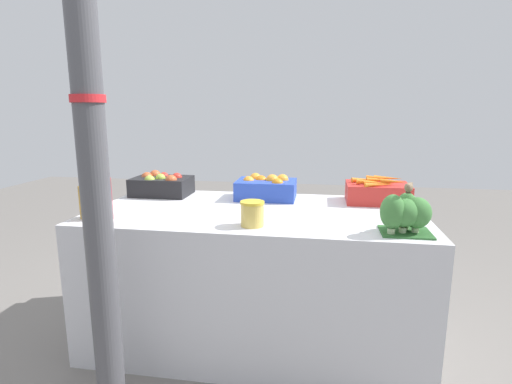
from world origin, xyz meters
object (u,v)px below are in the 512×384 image
object	(u,v)px
carrot_crate	(377,192)
apple_crate	(162,185)
pickle_jar	(252,214)
juice_bottle_ruby	(105,194)
juice_bottle_amber	(85,199)
support_pole	(90,121)
broccoli_pile	(406,213)
orange_crate	(266,188)
sparrow_bird	(409,187)

from	to	relation	value
carrot_crate	apple_crate	bearing A→B (deg)	179.97
pickle_jar	juice_bottle_ruby	bearing A→B (deg)	179.79
apple_crate	juice_bottle_ruby	world-z (taller)	juice_bottle_ruby
juice_bottle_amber	juice_bottle_ruby	world-z (taller)	juice_bottle_ruby
support_pole	juice_bottle_amber	distance (m)	0.63
carrot_crate	broccoli_pile	world-z (taller)	broccoli_pile
carrot_crate	juice_bottle_ruby	xyz separation A→B (m)	(-1.40, -0.60, 0.06)
orange_crate	juice_bottle_ruby	distance (m)	0.95
carrot_crate	broccoli_pile	xyz separation A→B (m)	(0.04, -0.61, 0.03)
apple_crate	sparrow_bird	bearing A→B (deg)	-23.73
pickle_jar	orange_crate	bearing A→B (deg)	91.77
apple_crate	broccoli_pile	size ratio (longest dim) A/B	1.55
support_pole	orange_crate	distance (m)	1.21
carrot_crate	juice_bottle_amber	bearing A→B (deg)	-158.30
broccoli_pile	juice_bottle_ruby	xyz separation A→B (m)	(-1.44, 0.01, 0.03)
broccoli_pile	juice_bottle_amber	xyz separation A→B (m)	(-1.55, 0.01, 0.01)
apple_crate	broccoli_pile	distance (m)	1.52
juice_bottle_amber	orange_crate	bearing A→B (deg)	35.72
support_pole	pickle_jar	size ratio (longest dim) A/B	21.03
carrot_crate	pickle_jar	world-z (taller)	carrot_crate
carrot_crate	pickle_jar	xyz separation A→B (m)	(-0.65, -0.60, -0.00)
orange_crate	pickle_jar	distance (m)	0.61
apple_crate	juice_bottle_ruby	xyz separation A→B (m)	(-0.05, -0.60, 0.06)
apple_crate	orange_crate	world-z (taller)	orange_crate
support_pole	juice_bottle_ruby	bearing A→B (deg)	115.71
orange_crate	apple_crate	bearing A→B (deg)	-179.72
apple_crate	juice_bottle_amber	bearing A→B (deg)	-104.65
pickle_jar	juice_bottle_amber	bearing A→B (deg)	179.82
juice_bottle_ruby	pickle_jar	size ratio (longest dim) A/B	2.53
carrot_crate	juice_bottle_amber	xyz separation A→B (m)	(-1.51, -0.60, 0.04)
juice_bottle_ruby	support_pole	bearing A→B (deg)	-64.29
support_pole	juice_bottle_ruby	size ratio (longest dim) A/B	8.32
support_pole	apple_crate	bearing A→B (deg)	98.04
juice_bottle_amber	pickle_jar	size ratio (longest dim) A/B	2.02
apple_crate	carrot_crate	distance (m)	1.35
carrot_crate	broccoli_pile	size ratio (longest dim) A/B	1.55
support_pole	juice_bottle_ruby	world-z (taller)	support_pole
support_pole	juice_bottle_amber	world-z (taller)	support_pole
support_pole	carrot_crate	xyz separation A→B (m)	(1.21, 0.99, -0.44)
broccoli_pile	support_pole	bearing A→B (deg)	-163.38
support_pole	broccoli_pile	distance (m)	1.37
pickle_jar	sparrow_bird	bearing A→B (deg)	-0.83
apple_crate	carrot_crate	world-z (taller)	carrot_crate
broccoli_pile	sparrow_bird	size ratio (longest dim) A/B	1.76
orange_crate	juice_bottle_amber	size ratio (longest dim) A/B	1.49
orange_crate	juice_bottle_amber	world-z (taller)	juice_bottle_amber
broccoli_pile	orange_crate	bearing A→B (deg)	139.09
apple_crate	juice_bottle_ruby	bearing A→B (deg)	-94.35
support_pole	sparrow_bird	distance (m)	1.35
broccoli_pile	pickle_jar	world-z (taller)	broccoli_pile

